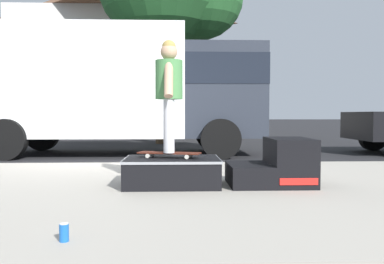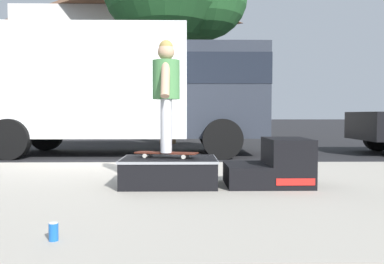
% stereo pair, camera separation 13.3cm
% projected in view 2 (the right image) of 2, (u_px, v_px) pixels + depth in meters
% --- Properties ---
extents(ground_plane, '(140.00, 140.00, 0.00)m').
position_uv_depth(ground_plane, '(110.00, 165.00, 7.83)').
color(ground_plane, black).
extents(sidewalk_slab, '(50.00, 5.00, 0.12)m').
position_uv_depth(sidewalk_slab, '(63.00, 192.00, 4.83)').
color(sidewalk_slab, '#A8A093').
rests_on(sidewalk_slab, ground).
extents(skate_box, '(1.16, 0.83, 0.34)m').
position_uv_depth(skate_box, '(169.00, 171.00, 4.94)').
color(skate_box, black).
rests_on(skate_box, sidewalk_slab).
extents(kicker_ramp, '(1.01, 0.79, 0.58)m').
position_uv_depth(kicker_ramp, '(274.00, 166.00, 4.97)').
color(kicker_ramp, black).
rests_on(kicker_ramp, sidewalk_slab).
extents(skateboard, '(0.80, 0.41, 0.07)m').
position_uv_depth(skateboard, '(166.00, 153.00, 4.97)').
color(skateboard, '#4C1E14').
rests_on(skateboard, skate_box).
extents(skater_kid, '(0.34, 0.71, 1.38)m').
position_uv_depth(skater_kid, '(166.00, 87.00, 4.94)').
color(skater_kid, silver).
rests_on(skater_kid, skateboard).
extents(soda_can, '(0.07, 0.07, 0.13)m').
position_uv_depth(soda_can, '(54.00, 232.00, 2.78)').
color(soda_can, '#1959B2').
rests_on(soda_can, sidewalk_slab).
extents(box_truck, '(6.91, 2.63, 3.05)m').
position_uv_depth(box_truck, '(125.00, 86.00, 9.95)').
color(box_truck, white).
rests_on(box_truck, ground).
extents(house_behind, '(9.54, 8.22, 8.40)m').
position_uv_depth(house_behind, '(121.00, 55.00, 21.87)').
color(house_behind, silver).
rests_on(house_behind, ground).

